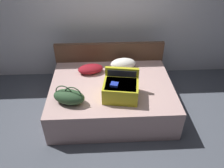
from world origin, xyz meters
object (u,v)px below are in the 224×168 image
(bed, at_px, (112,97))
(pillow_center_head, at_px, (123,64))
(pillow_near_headboard, at_px, (91,69))
(duffel_bag, at_px, (69,97))
(hard_case_large, at_px, (121,89))

(bed, bearing_deg, pillow_center_head, 64.82)
(bed, distance_m, pillow_near_headboard, 0.63)
(bed, xyz_separation_m, pillow_center_head, (0.23, 0.49, 0.36))
(pillow_near_headboard, bearing_deg, duffel_bag, -109.64)
(duffel_bag, xyz_separation_m, pillow_center_head, (0.87, 0.91, -0.01))
(duffel_bag, bearing_deg, pillow_near_headboard, 70.36)
(hard_case_large, distance_m, pillow_near_headboard, 0.86)
(pillow_near_headboard, relative_size, pillow_center_head, 0.97)
(pillow_center_head, bearing_deg, duffel_bag, -133.99)
(hard_case_large, height_order, pillow_near_headboard, hard_case_large)
(pillow_near_headboard, bearing_deg, pillow_center_head, 9.21)
(pillow_center_head, bearing_deg, bed, -115.18)
(duffel_bag, height_order, pillow_near_headboard, duffel_bag)
(duffel_bag, distance_m, pillow_center_head, 1.26)
(bed, xyz_separation_m, hard_case_large, (0.12, -0.31, 0.41))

